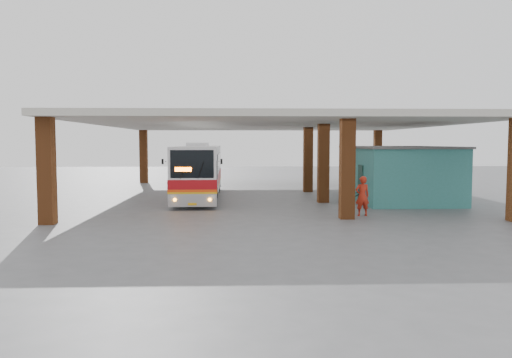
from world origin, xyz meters
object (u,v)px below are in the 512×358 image
object	(u,v)px
motorcycle	(356,195)
red_chair	(352,192)
pedestrian	(362,196)
coach_bus	(199,171)

from	to	relation	value
motorcycle	red_chair	size ratio (longest dim) A/B	2.16
pedestrian	red_chair	size ratio (longest dim) A/B	2.20
motorcycle	pedestrian	world-z (taller)	pedestrian
pedestrian	red_chair	bearing A→B (deg)	-106.45
coach_bus	red_chair	world-z (taller)	coach_bus
coach_bus	red_chair	bearing A→B (deg)	-3.24
motorcycle	red_chair	bearing A→B (deg)	15.86
red_chair	coach_bus	bearing A→B (deg)	170.35
coach_bus	motorcycle	xyz separation A→B (m)	(8.76, -3.06, -1.18)
coach_bus	pedestrian	size ratio (longest dim) A/B	6.34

